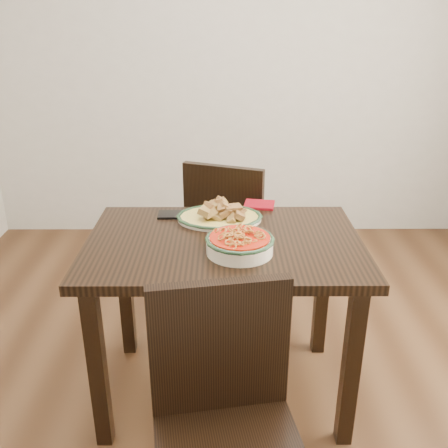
{
  "coord_description": "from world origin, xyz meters",
  "views": [
    {
      "loc": [
        -0.05,
        -1.88,
        1.58
      ],
      "look_at": [
        -0.04,
        -0.06,
        0.81
      ],
      "focal_mm": 40.0,
      "sensor_mm": 36.0,
      "label": 1
    }
  ],
  "objects_px": {
    "dining_table": "(224,265)",
    "fish_plate": "(219,210)",
    "chair_far": "(230,230)",
    "noodle_bowl": "(240,242)",
    "chair_near": "(226,418)",
    "smartphone": "(177,215)"
  },
  "relations": [
    {
      "from": "chair_far",
      "to": "noodle_bowl",
      "type": "bearing_deg",
      "value": 112.34
    },
    {
      "from": "chair_far",
      "to": "fish_plate",
      "type": "relative_size",
      "value": 2.43
    },
    {
      "from": "chair_far",
      "to": "chair_near",
      "type": "relative_size",
      "value": 1.0
    },
    {
      "from": "chair_far",
      "to": "smartphone",
      "type": "height_order",
      "value": "chair_far"
    },
    {
      "from": "chair_far",
      "to": "noodle_bowl",
      "type": "distance_m",
      "value": 0.83
    },
    {
      "from": "noodle_bowl",
      "to": "fish_plate",
      "type": "bearing_deg",
      "value": 103.49
    },
    {
      "from": "dining_table",
      "to": "fish_plate",
      "type": "xyz_separation_m",
      "value": [
        -0.02,
        0.21,
        0.16
      ]
    },
    {
      "from": "dining_table",
      "to": "chair_near",
      "type": "relative_size",
      "value": 1.23
    },
    {
      "from": "dining_table",
      "to": "fish_plate",
      "type": "height_order",
      "value": "fish_plate"
    },
    {
      "from": "dining_table",
      "to": "fish_plate",
      "type": "distance_m",
      "value": 0.26
    },
    {
      "from": "dining_table",
      "to": "chair_far",
      "type": "height_order",
      "value": "chair_far"
    },
    {
      "from": "chair_far",
      "to": "fish_plate",
      "type": "xyz_separation_m",
      "value": [
        -0.05,
        -0.45,
        0.3
      ]
    },
    {
      "from": "fish_plate",
      "to": "noodle_bowl",
      "type": "height_order",
      "value": "fish_plate"
    },
    {
      "from": "smartphone",
      "to": "dining_table",
      "type": "bearing_deg",
      "value": -52.55
    },
    {
      "from": "chair_far",
      "to": "noodle_bowl",
      "type": "relative_size",
      "value": 3.41
    },
    {
      "from": "chair_near",
      "to": "smartphone",
      "type": "relative_size",
      "value": 5.29
    },
    {
      "from": "chair_far",
      "to": "chair_near",
      "type": "height_order",
      "value": "same"
    },
    {
      "from": "dining_table",
      "to": "fish_plate",
      "type": "bearing_deg",
      "value": 95.31
    },
    {
      "from": "dining_table",
      "to": "noodle_bowl",
      "type": "relative_size",
      "value": 4.2
    },
    {
      "from": "dining_table",
      "to": "smartphone",
      "type": "relative_size",
      "value": 6.52
    },
    {
      "from": "fish_plate",
      "to": "smartphone",
      "type": "height_order",
      "value": "fish_plate"
    },
    {
      "from": "dining_table",
      "to": "fish_plate",
      "type": "relative_size",
      "value": 3.0
    }
  ]
}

